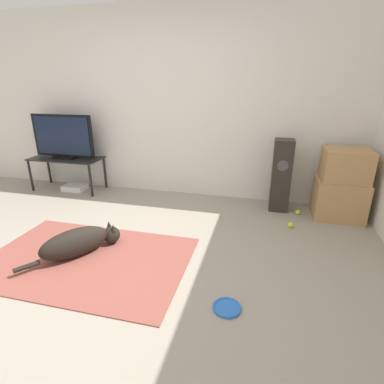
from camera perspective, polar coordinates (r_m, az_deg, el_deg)
name	(u,v)px	position (r m, az deg, el deg)	size (l,w,h in m)	color
ground_plane	(108,270)	(2.87, -15.69, -14.10)	(12.00, 12.00, 0.00)	#9E9384
wall_back	(174,105)	(4.33, -3.42, 16.17)	(8.00, 0.06, 2.55)	silver
area_rug	(87,259)	(3.07, -19.38, -11.99)	(1.90, 1.25, 0.01)	#934C42
dog	(79,242)	(3.11, -20.69, -8.87)	(0.64, 0.84, 0.27)	black
frisbee	(227,307)	(2.40, 6.66, -21.00)	(0.21, 0.21, 0.03)	blue
cardboard_box_lower	(339,198)	(4.08, 26.14, -1.12)	(0.57, 0.49, 0.48)	tan
cardboard_box_upper	(346,165)	(3.97, 27.27, 4.62)	(0.51, 0.44, 0.37)	tan
floor_speaker	(281,176)	(3.97, 16.62, 3.02)	(0.24, 0.24, 0.92)	#2D2823
tv_stand	(67,162)	(4.95, -22.79, 5.34)	(1.08, 0.47, 0.50)	black
tv	(63,137)	(4.87, -23.37, 9.59)	(0.97, 0.20, 0.64)	black
tennis_ball_by_boxes	(298,212)	(4.02, 19.51, -3.66)	(0.07, 0.07, 0.07)	#C6E033
tennis_ball_near_speaker	(291,225)	(3.65, 18.28, -5.99)	(0.07, 0.07, 0.07)	#C6E033
game_console	(75,187)	(4.99, -21.38, 0.83)	(0.33, 0.26, 0.08)	white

